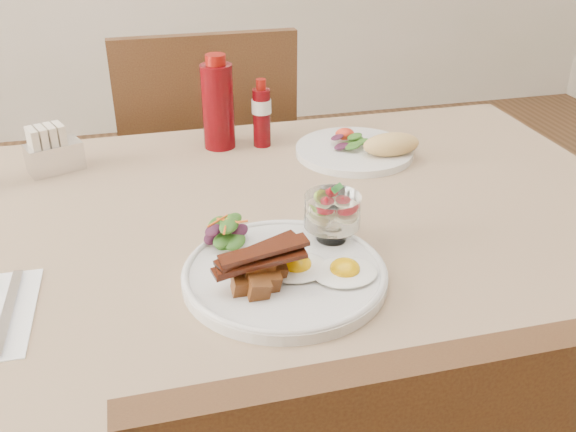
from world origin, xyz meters
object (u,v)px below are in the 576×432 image
fruit_cup (332,211)px  table (257,269)px  hot_sauce_bottle (262,114)px  chair_far (207,180)px  ketchup_bottle (218,105)px  main_plate (285,275)px  second_plate (363,148)px  sugar_caddy (52,152)px

fruit_cup → table: bearing=131.5°
hot_sauce_bottle → table: bearing=-103.9°
chair_far → ketchup_bottle: ketchup_bottle is taller
fruit_cup → hot_sauce_bottle: (-0.01, 0.42, 0.00)m
main_plate → second_plate: second_plate is taller
chair_far → fruit_cup: size_ratio=11.20×
ketchup_bottle → chair_far: bearing=89.0°
table → sugar_caddy: (-0.32, 0.29, 0.13)m
main_plate → chair_far: bearing=90.3°
chair_far → table: bearing=-90.0°
chair_far → sugar_caddy: size_ratio=8.49×
table → hot_sauce_bottle: hot_sauce_bottle is taller
fruit_cup → second_plate: fruit_cup is taller
fruit_cup → sugar_caddy: (-0.41, 0.39, -0.02)m
chair_far → ketchup_bottle: (-0.01, -0.33, 0.32)m
table → second_plate: second_plate is taller
ketchup_bottle → hot_sauce_bottle: size_ratio=1.36×
fruit_cup → ketchup_bottle: size_ratio=0.44×
chair_far → sugar_caddy: bearing=-130.7°
table → hot_sauce_bottle: size_ratio=9.66×
hot_sauce_bottle → second_plate: bearing=-29.3°
table → chair_far: chair_far is taller
hot_sauce_bottle → sugar_caddy: 0.40m
ketchup_bottle → hot_sauce_bottle: (0.08, -0.02, -0.02)m
second_plate → ketchup_bottle: bearing=156.2°
main_plate → fruit_cup: (0.09, 0.07, 0.05)m
hot_sauce_bottle → sugar_caddy: hot_sauce_bottle is taller
table → sugar_caddy: sugar_caddy is taller
second_plate → sugar_caddy: (-0.58, 0.07, 0.02)m
main_plate → sugar_caddy: 0.56m
chair_far → ketchup_bottle: bearing=-91.0°
table → sugar_caddy: size_ratio=12.14×
fruit_cup → second_plate: 0.36m
main_plate → ketchup_bottle: ketchup_bottle is taller
ketchup_bottle → fruit_cup: bearing=-77.3°
sugar_caddy → fruit_cup: bearing=-64.3°
chair_far → main_plate: bearing=-89.7°
table → sugar_caddy: bearing=138.2°
fruit_cup → sugar_caddy: size_ratio=0.76×
ketchup_bottle → hot_sauce_bottle: bearing=-10.2°
second_plate → hot_sauce_bottle: size_ratio=1.70×
table → chair_far: bearing=90.0°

